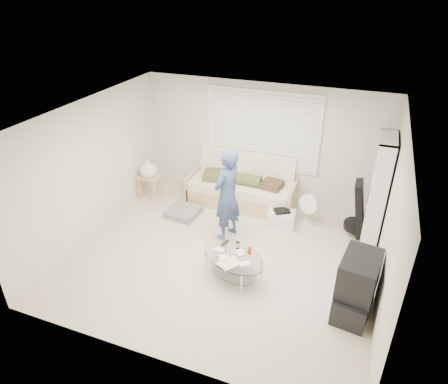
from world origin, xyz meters
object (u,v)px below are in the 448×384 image
at_px(bookshelf, 378,189).
at_px(tv_unit, 357,286).
at_px(futon_sofa, 242,188).
at_px(coffee_table, 233,259).

bearing_deg(bookshelf, tv_unit, -93.42).
distance_m(bookshelf, tv_unit, 2.16).
xyz_separation_m(futon_sofa, bookshelf, (2.61, -0.29, 0.62)).
bearing_deg(coffee_table, tv_unit, -2.45).
bearing_deg(futon_sofa, bookshelf, -6.37).
bearing_deg(bookshelf, futon_sofa, 173.63).
bearing_deg(coffee_table, bookshelf, 45.37).
bearing_deg(futon_sofa, tv_unit, -43.81).
xyz_separation_m(bookshelf, coffee_table, (-1.99, -2.01, -0.63)).
height_order(futon_sofa, tv_unit, futon_sofa).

